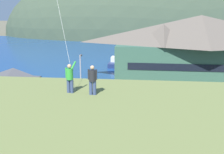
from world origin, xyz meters
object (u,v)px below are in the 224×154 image
(harbor_lodge, at_px, (199,48))
(wharf_dock, at_px, (130,65))
(parked_car_back_row_left, at_px, (153,127))
(moored_boat_outer_mooring, at_px, (146,62))
(parked_car_front_row_silver, at_px, (197,108))
(storage_shed_near_lot, at_px, (15,87))
(person_kite_flyer, at_px, (70,77))
(moored_boat_wharfside, at_px, (115,62))
(person_companion, at_px, (93,79))
(parked_car_back_row_right, at_px, (158,105))
(parking_light_pole, at_px, (81,75))
(parked_car_mid_row_center, at_px, (40,121))
(parked_car_front_row_end, at_px, (64,103))

(harbor_lodge, distance_m, wharf_dock, 17.94)
(parked_car_back_row_left, bearing_deg, moored_boat_outer_mooring, 90.09)
(parked_car_back_row_left, height_order, parked_car_front_row_silver, same)
(storage_shed_near_lot, bearing_deg, parked_car_back_row_left, -21.13)
(moored_boat_outer_mooring, height_order, person_kite_flyer, person_kite_flyer)
(harbor_lodge, height_order, moored_boat_wharfside, harbor_lodge)
(moored_boat_outer_mooring, height_order, person_companion, person_companion)
(moored_boat_wharfside, bearing_deg, moored_boat_outer_mooring, 8.86)
(moored_boat_outer_mooring, relative_size, person_kite_flyer, 3.80)
(storage_shed_near_lot, relative_size, parked_car_back_row_right, 1.44)
(moored_boat_outer_mooring, relative_size, person_companion, 4.05)
(person_kite_flyer, bearing_deg, wharf_dock, 87.16)
(parked_car_back_row_right, xyz_separation_m, parked_car_front_row_silver, (4.51, -0.59, 0.00))
(parked_car_back_row_right, bearing_deg, parking_light_pole, 164.17)
(harbor_lodge, relative_size, storage_shed_near_lot, 4.76)
(moored_boat_wharfside, relative_size, parked_car_front_row_silver, 1.68)
(parked_car_front_row_silver, bearing_deg, person_companion, -121.82)
(harbor_lodge, relative_size, person_kite_flyer, 15.83)
(moored_boat_wharfside, bearing_deg, harbor_lodge, -39.94)
(moored_boat_outer_mooring, relative_size, parked_car_mid_row_center, 1.68)
(parked_car_front_row_silver, bearing_deg, parked_car_back_row_right, 172.60)
(parked_car_back_row_left, height_order, person_companion, person_companion)
(parking_light_pole, bearing_deg, parked_car_back_row_right, -15.83)
(moored_boat_wharfside, distance_m, parked_car_front_row_end, 28.53)
(parked_car_front_row_end, height_order, parked_car_mid_row_center, same)
(moored_boat_wharfside, bearing_deg, wharf_dock, -12.40)
(parked_car_mid_row_center, relative_size, parked_car_back_row_right, 0.98)
(parked_car_front_row_end, bearing_deg, person_kite_flyer, -71.53)
(moored_boat_wharfside, relative_size, parked_car_back_row_left, 1.70)
(moored_boat_outer_mooring, relative_size, parked_car_back_row_left, 1.64)
(parked_car_back_row_right, bearing_deg, parked_car_front_row_end, -177.52)
(person_companion, bearing_deg, moored_boat_outer_mooring, 84.72)
(parked_car_back_row_left, bearing_deg, parked_car_back_row_right, 82.50)
(moored_boat_outer_mooring, relative_size, parked_car_front_row_end, 1.65)
(harbor_lodge, xyz_separation_m, storage_shed_near_lot, (-25.72, -14.57, -3.41))
(storage_shed_near_lot, height_order, parked_car_back_row_right, storage_shed_near_lot)
(parked_car_back_row_right, distance_m, person_kite_flyer, 18.46)
(wharf_dock, height_order, parked_car_back_row_left, parked_car_back_row_left)
(storage_shed_near_lot, relative_size, person_kite_flyer, 3.32)
(person_companion, bearing_deg, storage_shed_near_lot, 128.79)
(moored_boat_wharfside, xyz_separation_m, moored_boat_outer_mooring, (6.92, 1.08, 0.00))
(storage_shed_near_lot, bearing_deg, harbor_lodge, 29.53)
(harbor_lodge, distance_m, parked_car_back_row_right, 17.44)
(parked_car_back_row_right, bearing_deg, moored_boat_outer_mooring, 91.77)
(parked_car_back_row_right, distance_m, person_companion, 18.23)
(parked_car_mid_row_center, xyz_separation_m, parked_car_front_row_silver, (17.00, 5.54, 0.00))
(parked_car_back_row_right, bearing_deg, person_companion, -107.50)
(parked_car_back_row_left, relative_size, parked_car_mid_row_center, 1.02)
(storage_shed_near_lot, relative_size, parked_car_back_row_left, 1.44)
(moored_boat_outer_mooring, bearing_deg, parked_car_front_row_end, -109.90)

